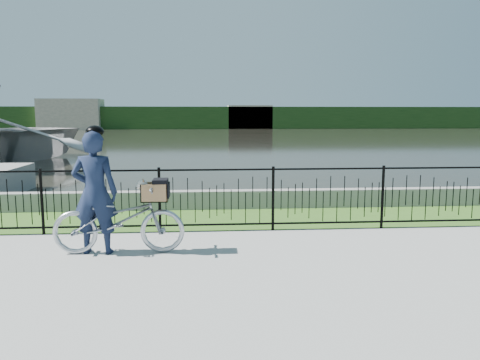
{
  "coord_description": "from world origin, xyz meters",
  "views": [
    {
      "loc": [
        -0.2,
        -6.51,
        2.07
      ],
      "look_at": [
        0.37,
        1.0,
        1.0
      ],
      "focal_mm": 35.0,
      "sensor_mm": 36.0,
      "label": 1
    }
  ],
  "objects": [
    {
      "name": "ground",
      "position": [
        0.0,
        0.0,
        0.0
      ],
      "size": [
        120.0,
        120.0,
        0.0
      ],
      "primitive_type": "plane",
      "color": "#959690",
      "rests_on": "ground"
    },
    {
      "name": "grass_strip",
      "position": [
        0.0,
        2.6,
        0.0
      ],
      "size": [
        60.0,
        2.0,
        0.01
      ],
      "primitive_type": "cube",
      "color": "#39641F",
      "rests_on": "ground"
    },
    {
      "name": "water",
      "position": [
        0.0,
        33.0,
        0.0
      ],
      "size": [
        120.0,
        120.0,
        0.0
      ],
      "primitive_type": "plane",
      "color": "black",
      "rests_on": "ground"
    },
    {
      "name": "quay_wall",
      "position": [
        0.0,
        3.6,
        0.2
      ],
      "size": [
        60.0,
        0.3,
        0.4
      ],
      "primitive_type": "cube",
      "color": "gray",
      "rests_on": "ground"
    },
    {
      "name": "fence",
      "position": [
        0.0,
        1.6,
        0.58
      ],
      "size": [
        14.0,
        0.06,
        1.15
      ],
      "primitive_type": null,
      "color": "black",
      "rests_on": "ground"
    },
    {
      "name": "far_treeline",
      "position": [
        0.0,
        60.0,
        1.5
      ],
      "size": [
        120.0,
        6.0,
        3.0
      ],
      "primitive_type": "cube",
      "color": "#214219",
      "rests_on": "ground"
    },
    {
      "name": "far_building_left",
      "position": [
        -18.0,
        58.0,
        2.0
      ],
      "size": [
        8.0,
        4.0,
        4.0
      ],
      "primitive_type": "cube",
      "color": "#B0A38D",
      "rests_on": "ground"
    },
    {
      "name": "far_building_right",
      "position": [
        6.0,
        58.5,
        1.6
      ],
      "size": [
        6.0,
        3.0,
        3.2
      ],
      "primitive_type": "cube",
      "color": "#B0A38D",
      "rests_on": "ground"
    },
    {
      "name": "bicycle_rig",
      "position": [
        -1.48,
        0.4,
        0.52
      ],
      "size": [
        1.94,
        0.68,
        1.13
      ],
      "color": "#ABAFB7",
      "rests_on": "ground"
    },
    {
      "name": "cyclist",
      "position": [
        -1.83,
        0.43,
        0.94
      ],
      "size": [
        0.69,
        0.48,
        1.9
      ],
      "color": "#131D36",
      "rests_on": "ground"
    }
  ]
}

